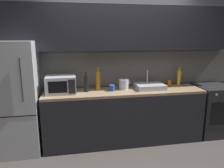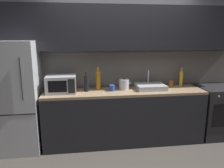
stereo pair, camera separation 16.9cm
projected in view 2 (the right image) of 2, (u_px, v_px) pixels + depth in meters
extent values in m
cube|color=slate|center=(120.00, 66.00, 3.90)|extent=(4.36, 0.10, 2.50)
cube|color=slate|center=(121.00, 69.00, 3.85)|extent=(4.36, 0.01, 0.60)
cube|color=black|center=(123.00, 28.00, 3.54)|extent=(4.01, 0.34, 0.70)
cube|color=black|center=(124.00, 117.00, 3.69)|extent=(2.62, 0.60, 0.86)
cube|color=#8C7256|center=(124.00, 92.00, 3.59)|extent=(2.62, 0.60, 0.04)
cube|color=#B7BABF|center=(17.00, 97.00, 3.38)|extent=(0.68, 0.66, 1.71)
cube|color=black|center=(11.00, 115.00, 3.09)|extent=(0.67, 0.00, 0.01)
cylinder|color=#333333|center=(21.00, 79.00, 2.99)|extent=(0.02, 0.02, 0.60)
cube|color=#232326|center=(215.00, 112.00, 3.91)|extent=(0.60, 0.60, 0.90)
cylinder|color=#B2B2B7|center=(219.00, 96.00, 3.50)|extent=(0.03, 0.02, 0.03)
cube|color=#A8AAAF|center=(61.00, 84.00, 3.44)|extent=(0.46, 0.34, 0.27)
cube|color=black|center=(57.00, 87.00, 3.27)|extent=(0.28, 0.01, 0.18)
cube|color=black|center=(71.00, 86.00, 3.30)|extent=(0.10, 0.01, 0.22)
cube|color=#ADAFB5|center=(150.00, 87.00, 3.67)|extent=(0.48, 0.38, 0.08)
cylinder|color=silver|center=(148.00, 76.00, 3.76)|extent=(0.02, 0.02, 0.22)
cylinder|color=#B7BABF|center=(124.00, 84.00, 3.64)|extent=(0.17, 0.17, 0.17)
sphere|color=black|center=(124.00, 79.00, 3.62)|extent=(0.02, 0.02, 0.02)
cone|color=#B7BABF|center=(130.00, 82.00, 3.64)|extent=(0.03, 0.03, 0.05)
cylinder|color=#B27019|center=(98.00, 81.00, 3.60)|extent=(0.08, 0.08, 0.31)
cylinder|color=#B27019|center=(98.00, 69.00, 3.56)|extent=(0.03, 0.03, 0.07)
cylinder|color=gold|center=(181.00, 79.00, 3.90)|extent=(0.07, 0.07, 0.26)
cylinder|color=gold|center=(182.00, 70.00, 3.86)|extent=(0.03, 0.03, 0.07)
cylinder|color=black|center=(86.00, 84.00, 3.50)|extent=(0.07, 0.07, 0.25)
cylinder|color=black|center=(86.00, 74.00, 3.47)|extent=(0.03, 0.03, 0.07)
cylinder|color=#234299|center=(112.00, 88.00, 3.55)|extent=(0.09, 0.09, 0.10)
cylinder|color=orange|center=(171.00, 83.00, 3.89)|extent=(0.07, 0.07, 0.09)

